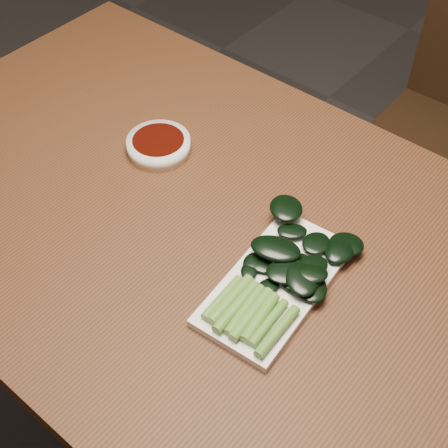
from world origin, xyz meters
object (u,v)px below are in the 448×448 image
(sauce_bowl, at_px, (159,145))
(serving_plate, at_px, (275,283))
(table, at_px, (223,258))
(gai_lan, at_px, (287,273))

(sauce_bowl, bearing_deg, serving_plate, -17.70)
(table, height_order, sauce_bowl, sauce_bowl)
(serving_plate, bearing_deg, sauce_bowl, 162.30)
(serving_plate, bearing_deg, gai_lan, 61.37)
(table, bearing_deg, serving_plate, -14.85)
(sauce_bowl, bearing_deg, table, -19.38)
(gai_lan, bearing_deg, serving_plate, -118.63)
(table, distance_m, gai_lan, 0.17)
(sauce_bowl, relative_size, gai_lan, 0.41)
(sauce_bowl, relative_size, serving_plate, 0.42)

